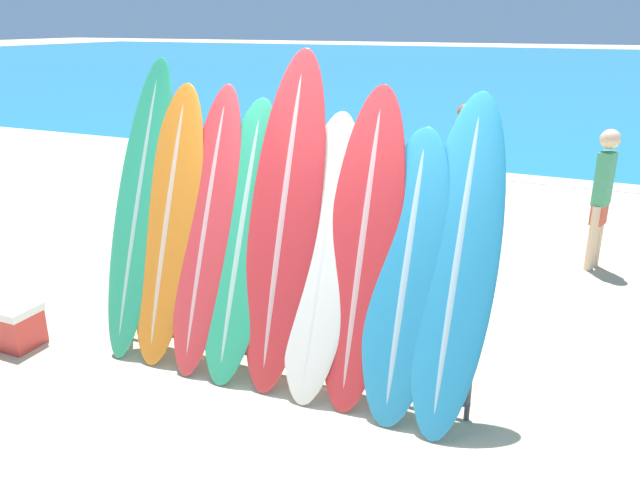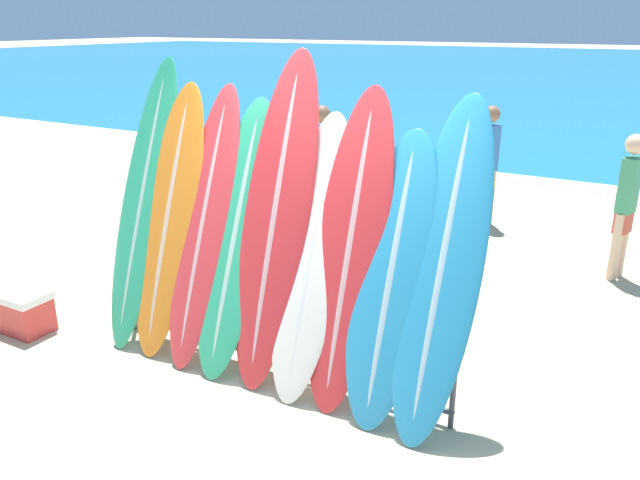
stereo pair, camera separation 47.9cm
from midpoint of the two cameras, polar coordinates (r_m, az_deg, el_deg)
ground_plane at (r=4.85m, az=-0.58°, el=-14.01°), size 160.00×160.00×0.00m
ocean_water at (r=40.71m, az=27.30°, el=13.59°), size 120.00×60.00×0.01m
surfboard_rack at (r=4.90m, az=-1.81°, el=-7.29°), size 3.02×0.04×0.86m
surfboard_slot_0 at (r=5.47m, az=-13.41°, el=3.29°), size 0.48×0.98×2.40m
surfboard_slot_1 at (r=5.26m, az=-11.08°, el=1.75°), size 0.56×0.86×2.21m
surfboard_slot_2 at (r=5.05m, az=-7.88°, el=1.20°), size 0.49×0.93×2.21m
surfboard_slot_3 at (r=4.89m, az=-4.94°, el=0.10°), size 0.55×0.89×2.12m
surfboard_slot_4 at (r=4.67m, az=-1.14°, el=1.70°), size 0.58×0.91×2.50m
surfboard_slot_5 at (r=4.55m, az=2.19°, el=-1.74°), size 0.53×0.81×2.06m
surfboard_slot_6 at (r=4.41m, az=5.85°, el=-1.10°), size 0.55×0.79×2.26m
surfboard_slot_7 at (r=4.31m, az=9.69°, el=-3.70°), size 0.57×0.79×1.99m
surfboard_slot_8 at (r=4.23m, az=14.29°, el=-2.74°), size 0.54×0.94×2.24m
person_near_water at (r=8.18m, az=1.85°, el=6.96°), size 0.27×0.22×1.66m
person_mid_beach at (r=7.43m, az=27.91°, el=3.06°), size 0.21×0.26×1.58m
person_far_left at (r=8.77m, az=16.62°, el=6.88°), size 0.27×0.27×1.63m
cooler_box at (r=6.20m, az=-23.83°, el=-5.91°), size 0.61×0.33×0.38m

